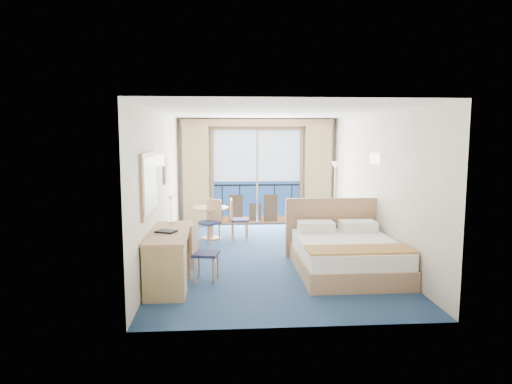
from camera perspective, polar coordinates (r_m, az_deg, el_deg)
name	(u,v)px	position (r m, az deg, el deg)	size (l,w,h in m)	color
floor	(270,256)	(8.74, 1.70, -7.97)	(6.50, 6.50, 0.00)	navy
room_walls	(270,162)	(8.46, 1.74, 3.74)	(4.04, 6.54, 2.72)	beige
balcony_door	(257,179)	(11.70, 0.10, 1.57)	(2.36, 0.03, 2.52)	navy
curtain_left	(196,175)	(11.53, -7.51, 2.09)	(0.65, 0.22, 2.55)	tan
curtain_right	(318,174)	(11.76, 7.75, 2.18)	(0.65, 0.22, 2.55)	tan
pelmet	(257,123)	(11.53, 0.19, 8.64)	(3.80, 0.25, 0.18)	tan
mirror	(149,184)	(7.03, -13.19, 1.00)	(0.05, 1.25, 0.95)	tan
wall_print	(166,170)	(8.94, -11.24, 2.65)	(0.04, 0.42, 0.52)	tan
sconce_left	(159,161)	(7.88, -12.00, 3.87)	(0.18, 0.18, 0.18)	beige
sconce_right	(375,158)	(8.72, 14.67, 4.09)	(0.18, 0.18, 0.18)	beige
bed	(346,254)	(7.82, 11.18, -7.56)	(1.77, 2.10, 1.11)	tan
nightstand	(356,236)	(9.42, 12.34, -5.40)	(0.40, 0.38, 0.52)	tan
phone	(354,221)	(9.34, 12.20, -3.61)	(0.19, 0.15, 0.08)	silver
armchair	(336,222)	(10.44, 9.91, -3.78)	(0.68, 0.70, 0.64)	#40464E
floor_lamp	(335,178)	(11.25, 9.84, 1.77)	(0.23, 0.23, 1.64)	silver
desk	(166,263)	(6.74, -11.16, -8.72)	(0.60, 1.74, 0.82)	tan
desk_chair	(201,249)	(7.24, -6.91, -7.09)	(0.46, 0.46, 0.89)	#1F274A
folder	(166,231)	(7.05, -11.16, -4.85)	(0.28, 0.21, 0.03)	black
desk_lamp	(171,204)	(7.67, -10.62, -1.47)	(0.12, 0.12, 0.44)	silver
round_table	(211,215)	(10.09, -5.62, -2.86)	(0.78, 0.78, 0.70)	tan
table_chair_a	(236,217)	(10.01, -2.51, -3.09)	(0.41, 0.40, 0.89)	#1F274A
table_chair_b	(211,219)	(9.68, -5.66, -3.33)	(0.57, 0.57, 0.93)	#1F274A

